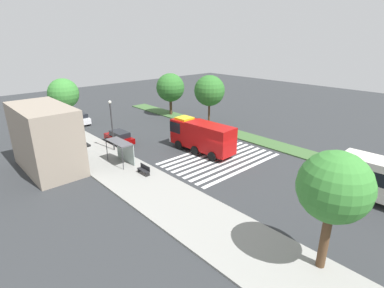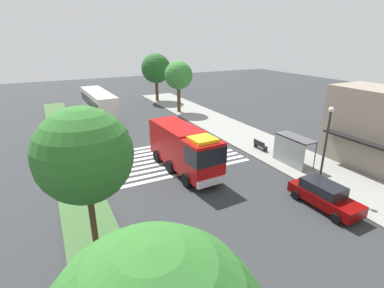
# 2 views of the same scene
# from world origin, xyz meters

# --- Properties ---
(ground_plane) EXTENTS (120.00, 120.00, 0.00)m
(ground_plane) POSITION_xyz_m (0.00, 0.00, 0.00)
(ground_plane) COLOR #2D3033
(sidewalk) EXTENTS (60.00, 5.78, 0.14)m
(sidewalk) POSITION_xyz_m (0.00, 9.82, 0.07)
(sidewalk) COLOR gray
(sidewalk) RESTS_ON ground_plane
(median_strip) EXTENTS (60.00, 3.00, 0.14)m
(median_strip) POSITION_xyz_m (0.00, -8.43, 0.07)
(median_strip) COLOR #3D6033
(median_strip) RESTS_ON ground_plane
(crosswalk) EXTENTS (7.65, 12.47, 0.01)m
(crosswalk) POSITION_xyz_m (0.16, 0.00, 0.01)
(crosswalk) COLOR silver
(crosswalk) RESTS_ON ground_plane
(fire_truck) EXTENTS (8.73, 3.18, 3.76)m
(fire_truck) POSITION_xyz_m (3.40, -0.02, 2.09)
(fire_truck) COLOR #A50C0C
(fire_truck) RESTS_ON ground_plane
(parked_car_west) EXTENTS (4.81, 2.08, 1.68)m
(parked_car_west) POSITION_xyz_m (12.42, 5.73, 0.86)
(parked_car_west) COLOR #720505
(parked_car_west) RESTS_ON ground_plane
(parked_car_mid) EXTENTS (4.32, 2.18, 1.79)m
(parked_car_mid) POSITION_xyz_m (24.66, 5.73, 0.92)
(parked_car_mid) COLOR silver
(parked_car_mid) RESTS_ON ground_plane
(bus_stop_shelter) EXTENTS (3.50, 1.40, 2.46)m
(bus_stop_shelter) POSITION_xyz_m (6.50, 8.62, 1.89)
(bus_stop_shelter) COLOR #4C4C51
(bus_stop_shelter) RESTS_ON sidewalk
(bench_near_shelter) EXTENTS (1.60, 0.50, 0.90)m
(bench_near_shelter) POSITION_xyz_m (2.50, 8.59, 0.59)
(bench_near_shelter) COLOR black
(bench_near_shelter) RESTS_ON sidewalk
(street_lamp) EXTENTS (0.36, 0.36, 6.04)m
(street_lamp) POSITION_xyz_m (10.54, 7.53, 3.71)
(street_lamp) COLOR #2D2D30
(street_lamp) RESTS_ON sidewalk
(storefront_building) EXTENTS (9.13, 5.37, 6.70)m
(storefront_building) POSITION_xyz_m (10.43, 14.98, 3.35)
(storefront_building) COLOR gray
(storefront_building) RESTS_ON ground_plane
(sidewalk_tree_west) EXTENTS (4.01, 4.01, 7.33)m
(sidewalk_tree_west) POSITION_xyz_m (-15.26, 7.93, 5.41)
(sidewalk_tree_west) COLOR #513823
(sidewalk_tree_west) RESTS_ON sidewalk
(sidewalk_tree_east) EXTENTS (4.39, 4.39, 7.27)m
(sidewalk_tree_east) POSITION_xyz_m (24.00, 7.93, 5.19)
(sidewalk_tree_east) COLOR #513823
(sidewalk_tree_east) RESTS_ON sidewalk
(median_tree_far_west) EXTENTS (4.55, 4.55, 7.64)m
(median_tree_far_west) POSITION_xyz_m (10.16, -8.43, 5.49)
(median_tree_far_west) COLOR #47301E
(median_tree_far_west) RESTS_ON median_strip
(median_tree_west) EXTENTS (4.80, 4.80, 7.11)m
(median_tree_west) POSITION_xyz_m (19.50, -8.43, 4.83)
(median_tree_west) COLOR #47301E
(median_tree_west) RESTS_ON median_strip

